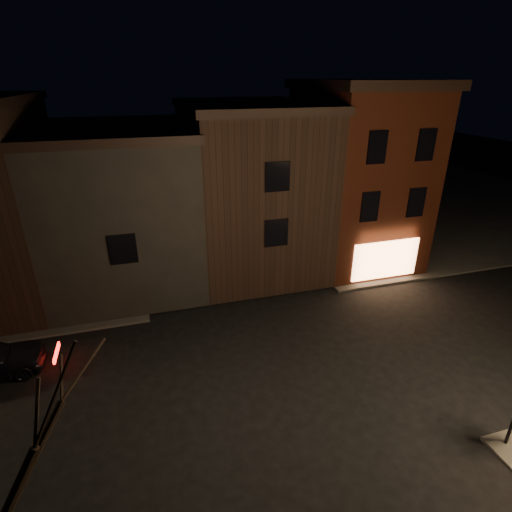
{
  "coord_description": "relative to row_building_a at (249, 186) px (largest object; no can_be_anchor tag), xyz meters",
  "views": [
    {
      "loc": [
        -4.62,
        -11.94,
        10.81
      ],
      "look_at": [
        0.08,
        4.17,
        3.2
      ],
      "focal_mm": 28.0,
      "sensor_mm": 36.0,
      "label": 1
    }
  ],
  "objects": [
    {
      "name": "ground",
      "position": [
        -1.5,
        -10.5,
        -4.83
      ],
      "size": [
        120.0,
        120.0,
        0.0
      ],
      "primitive_type": "plane",
      "color": "black",
      "rests_on": "ground"
    },
    {
      "name": "row_building_a",
      "position": [
        0.0,
        0.0,
        0.0
      ],
      "size": [
        7.3,
        10.3,
        9.4
      ],
      "color": "black",
      "rests_on": "ground"
    },
    {
      "name": "row_building_b",
      "position": [
        -7.25,
        0.0,
        -0.5
      ],
      "size": [
        7.8,
        10.3,
        8.4
      ],
      "color": "black",
      "rests_on": "ground"
    },
    {
      "name": "corner_building",
      "position": [
        6.5,
        -1.03,
        0.57
      ],
      "size": [
        6.5,
        8.5,
        10.5
      ],
      "color": "#41170B",
      "rests_on": "ground"
    },
    {
      "name": "sidewalk_far_right",
      "position": [
        18.5,
        9.5,
        -4.77
      ],
      "size": [
        30.0,
        30.0,
        0.12
      ],
      "primitive_type": "cube",
      "color": "#2D2B28",
      "rests_on": "ground"
    }
  ]
}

